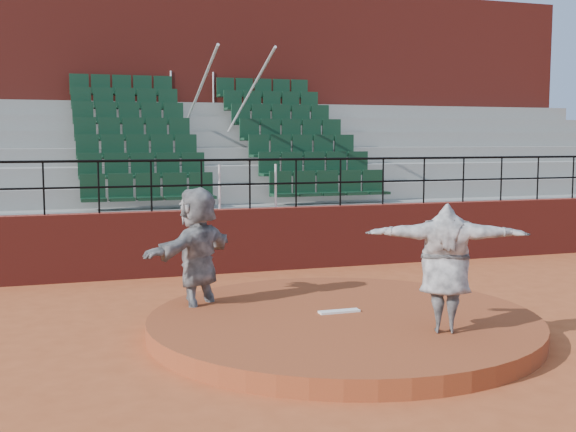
{
  "coord_description": "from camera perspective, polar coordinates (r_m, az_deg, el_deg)",
  "views": [
    {
      "loc": [
        -3.86,
        -9.23,
        2.73
      ],
      "look_at": [
        0.0,
        2.5,
        1.4
      ],
      "focal_mm": 45.0,
      "sensor_mm": 36.0,
      "label": 1
    }
  ],
  "objects": [
    {
      "name": "ground",
      "position": [
        10.37,
        4.38,
        -9.13
      ],
      "size": [
        90.0,
        90.0,
        0.0
      ],
      "primitive_type": "plane",
      "color": "#AC4D26",
      "rests_on": "ground"
    },
    {
      "name": "pitchers_mound",
      "position": [
        10.34,
        4.38,
        -8.47
      ],
      "size": [
        5.5,
        5.5,
        0.25
      ],
      "primitive_type": "cylinder",
      "color": "brown",
      "rests_on": "ground"
    },
    {
      "name": "pitching_rubber",
      "position": [
        10.44,
        4.07,
        -7.53
      ],
      "size": [
        0.6,
        0.15,
        0.03
      ],
      "primitive_type": "cube",
      "color": "white",
      "rests_on": "pitchers_mound"
    },
    {
      "name": "boundary_wall",
      "position": [
        14.89,
        -3.01,
        -1.89
      ],
      "size": [
        24.0,
        0.3,
        1.3
      ],
      "primitive_type": "cube",
      "color": "maroon",
      "rests_on": "ground"
    },
    {
      "name": "wall_railing",
      "position": [
        14.76,
        -3.04,
        3.42
      ],
      "size": [
        24.04,
        0.05,
        1.03
      ],
      "color": "black",
      "rests_on": "boundary_wall"
    },
    {
      "name": "seating_deck",
      "position": [
        18.34,
        -6.02,
        2.05
      ],
      "size": [
        24.0,
        5.97,
        4.63
      ],
      "color": "gray",
      "rests_on": "ground"
    },
    {
      "name": "press_box_facade",
      "position": [
        22.18,
        -8.27,
        8.2
      ],
      "size": [
        24.0,
        3.0,
        7.1
      ],
      "primitive_type": "cube",
      "color": "maroon",
      "rests_on": "ground"
    },
    {
      "name": "pitcher",
      "position": [
        9.46,
        12.33,
        -4.03
      ],
      "size": [
        2.09,
        1.36,
        1.66
      ],
      "primitive_type": "imported",
      "rotation": [
        0.0,
        0.0,
        2.71
      ],
      "color": "black",
      "rests_on": "pitchers_mound"
    },
    {
      "name": "fielder",
      "position": [
        10.9,
        -7.17,
        -2.99
      ],
      "size": [
        1.81,
        1.66,
        2.02
      ],
      "primitive_type": "imported",
      "rotation": [
        0.0,
        0.0,
        3.85
      ],
      "color": "black",
      "rests_on": "ground"
    }
  ]
}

